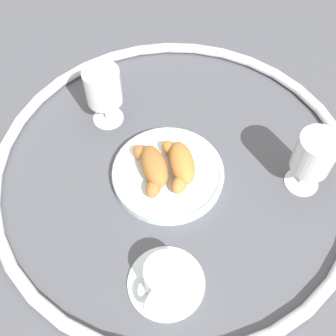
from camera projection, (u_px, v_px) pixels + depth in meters
The scene contains 8 objects.
ground_plane at pixel (175, 170), 0.87m from camera, with size 2.20×2.20×0.00m, color #4C4F56.
table_chrome_rim at pixel (175, 166), 0.86m from camera, with size 0.75×0.75×0.02m, color silver.
pastry_plate at pixel (168, 173), 0.85m from camera, with size 0.23×0.23×0.02m.
croissant_large at pixel (180, 163), 0.83m from camera, with size 0.14×0.08×0.04m.
croissant_small at pixel (153, 167), 0.83m from camera, with size 0.13×0.08×0.04m.
coffee_cup_near at pixel (166, 279), 0.72m from camera, with size 0.14×0.14×0.06m.
juice_glass_left at pixel (314, 156), 0.78m from camera, with size 0.08×0.08×0.14m.
juice_glass_right at pixel (103, 89), 0.87m from camera, with size 0.08×0.08×0.14m.
Camera 1 is at (-0.48, 0.04, 0.73)m, focal length 45.23 mm.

